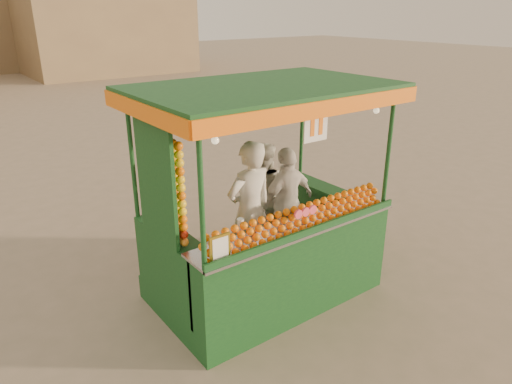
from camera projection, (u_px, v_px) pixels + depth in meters
ground at (248, 288)px, 6.54m from camera, size 90.00×90.00×0.00m
building_right at (105, 28)px, 27.44m from camera, size 9.00×6.00×5.00m
juice_cart at (265, 236)px, 6.00m from camera, size 3.09×2.00×2.81m
vendor_left at (250, 211)px, 5.93m from camera, size 0.68×0.46×1.83m
vendor_middle at (262, 194)px, 6.84m from camera, size 0.96×0.95×1.56m
vendor_right at (287, 202)px, 6.54m from camera, size 0.95×0.44×1.58m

